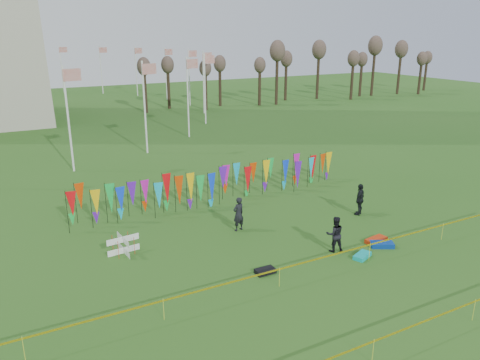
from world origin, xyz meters
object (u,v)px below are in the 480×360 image
box_kite (123,245)px  kite_bag_turquoise (362,256)px  person_right (360,199)px  kite_bag_blue (382,245)px  kite_bag_red (376,240)px  person_left (238,214)px  kite_bag_black (265,271)px  person_mid (335,234)px

box_kite → kite_bag_turquoise: (9.98, -5.82, -0.36)m
person_right → kite_bag_blue: (-1.96, -3.90, -0.83)m
kite_bag_turquoise → kite_bag_red: 2.08m
person_left → kite_bag_red: size_ratio=1.58×
box_kite → kite_bag_blue: (11.68, -5.37, -0.34)m
kite_bag_red → kite_bag_black: kite_bag_red is taller
person_mid → kite_bag_blue: (2.45, -0.76, -0.79)m
box_kite → kite_bag_turquoise: size_ratio=0.90×
kite_bag_red → person_left: bearing=140.0°
person_left → person_mid: size_ratio=1.05×
person_left → kite_bag_red: person_left is taller
person_left → person_right: size_ratio=1.00×
person_right → kite_bag_turquoise: bearing=20.4°
person_left → person_mid: person_left is taller
person_right → kite_bag_red: size_ratio=1.57×
person_right → person_left: bearing=-39.6°
kite_bag_blue → kite_bag_red: kite_bag_blue is taller
person_mid → kite_bag_turquoise: person_mid is taller
person_right → kite_bag_red: person_right is taller
person_mid → person_right: bearing=-123.6°
box_kite → person_mid: (9.23, -4.61, 0.45)m
person_mid → kite_bag_black: person_mid is taller
kite_bag_blue → kite_bag_turquoise: bearing=-165.2°
person_left → kite_bag_black: size_ratio=2.14×
box_kite → kite_bag_black: size_ratio=1.02×
person_mid → kite_bag_black: 4.23m
box_kite → person_right: 13.73m
person_left → kite_bag_turquoise: person_left is taller
person_right → kite_bag_turquoise: person_right is taller
person_mid → box_kite: bearing=-5.6°
box_kite → person_right: size_ratio=0.48×
person_right → kite_bag_blue: 4.45m
person_left → person_right: bearing=157.9°
box_kite → kite_bag_turquoise: 11.56m
person_left → kite_bag_black: 4.97m
person_right → kite_bag_black: size_ratio=2.13×
kite_bag_blue → box_kite: bearing=155.3°
kite_bag_blue → kite_bag_red: bearing=76.9°
person_left → kite_bag_blue: (5.43, -5.21, -0.83)m
person_mid → person_right: (4.40, 3.14, 0.04)m
kite_bag_red → kite_bag_black: (-6.71, -0.09, -0.01)m
person_mid → person_right: person_right is taller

